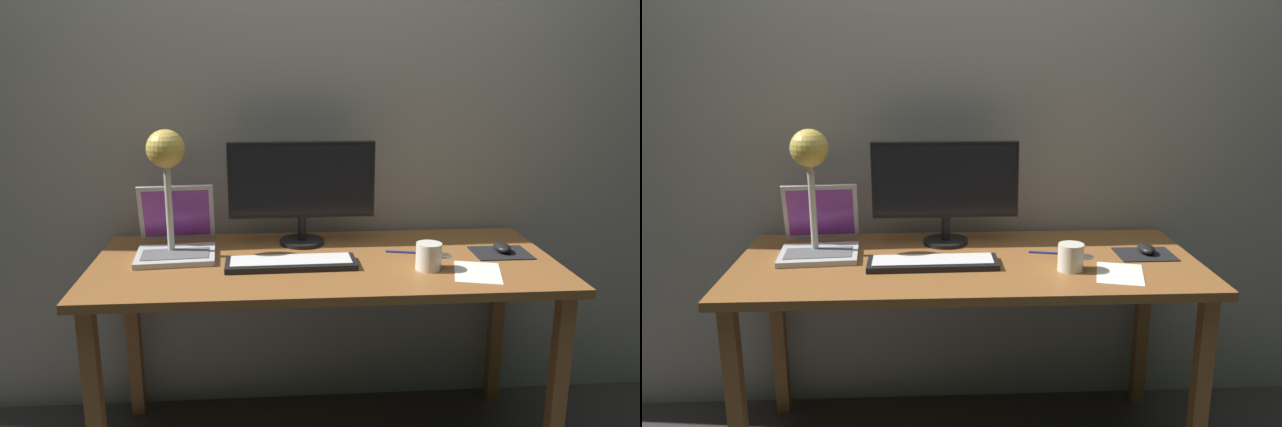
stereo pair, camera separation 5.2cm
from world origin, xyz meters
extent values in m
cube|color=#A8A099|center=(0.00, 0.40, 1.30)|extent=(4.80, 0.06, 2.60)
cube|color=#935B2D|center=(0.00, 0.00, 0.72)|extent=(1.60, 0.70, 0.03)
cube|color=#935B2D|center=(-0.74, -0.29, 0.35)|extent=(0.05, 0.05, 0.71)
cube|color=#935B2D|center=(0.74, -0.29, 0.35)|extent=(0.05, 0.05, 0.71)
cube|color=#935B2D|center=(-0.74, 0.29, 0.35)|extent=(0.05, 0.05, 0.71)
cube|color=#935B2D|center=(0.74, 0.29, 0.35)|extent=(0.05, 0.05, 0.71)
cylinder|color=black|center=(-0.07, 0.20, 0.75)|extent=(0.17, 0.17, 0.01)
cylinder|color=black|center=(-0.07, 0.20, 0.80)|extent=(0.03, 0.03, 0.09)
cube|color=black|center=(-0.07, 0.20, 0.99)|extent=(0.54, 0.03, 0.28)
cube|color=black|center=(-0.07, 0.18, 0.99)|extent=(0.52, 0.00, 0.26)
cube|color=black|center=(-0.12, -0.06, 0.75)|extent=(0.44, 0.15, 0.02)
cube|color=silver|center=(-0.12, -0.06, 0.76)|extent=(0.41, 0.12, 0.01)
cube|color=silver|center=(-0.52, 0.06, 0.75)|extent=(0.29, 0.24, 0.02)
cube|color=slate|center=(-0.52, 0.04, 0.76)|extent=(0.24, 0.14, 0.00)
cube|color=silver|center=(-0.53, 0.20, 0.87)|extent=(0.28, 0.09, 0.22)
cube|color=purple|center=(-0.53, 0.20, 0.87)|extent=(0.24, 0.08, 0.19)
cylinder|color=beige|center=(-0.54, 0.09, 0.75)|extent=(0.16, 0.16, 0.01)
cylinder|color=silver|center=(-0.54, 0.09, 0.93)|extent=(0.02, 0.02, 0.34)
sphere|color=gold|center=(-0.54, 0.09, 1.12)|extent=(0.13, 0.13, 0.13)
sphere|color=#FFEAB2|center=(-0.54, 0.08, 1.09)|extent=(0.05, 0.05, 0.05)
cube|color=black|center=(0.64, 0.02, 0.74)|extent=(0.20, 0.16, 0.00)
ellipsoid|color=black|center=(0.64, 0.03, 0.76)|extent=(0.06, 0.10, 0.03)
cylinder|color=white|center=(0.33, -0.12, 0.79)|extent=(0.09, 0.09, 0.09)
torus|color=white|center=(0.39, -0.12, 0.79)|extent=(0.05, 0.05, 0.01)
cube|color=white|center=(0.49, -0.17, 0.74)|extent=(0.20, 0.24, 0.00)
cylinder|color=#2633A5|center=(0.29, 0.05, 0.74)|extent=(0.14, 0.04, 0.01)
camera|label=1|loc=(-0.18, -2.10, 1.45)|focal=35.77mm
camera|label=2|loc=(-0.13, -2.10, 1.45)|focal=35.77mm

